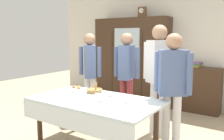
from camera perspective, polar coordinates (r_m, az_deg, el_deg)
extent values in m
cube|color=silver|center=(5.67, 14.11, 5.45)|extent=(6.40, 0.10, 2.70)
cylinder|color=#3D2819|center=(3.63, -16.85, -12.04)|extent=(0.07, 0.07, 0.71)
cylinder|color=#3D2819|center=(4.08, -9.08, -9.53)|extent=(0.07, 0.07, 0.71)
cylinder|color=#3D2819|center=(3.31, 10.42, -13.85)|extent=(0.07, 0.07, 0.71)
cube|color=silver|center=(3.26, -3.98, -7.18)|extent=(1.75, 0.98, 0.03)
cube|color=silver|center=(2.95, -9.99, -11.70)|extent=(1.75, 0.01, 0.24)
cube|color=#3D2819|center=(5.81, 4.61, 2.30)|extent=(1.84, 0.45, 2.01)
cube|color=silver|center=(5.58, 3.49, 6.22)|extent=(0.66, 0.01, 0.72)
cube|color=black|center=(5.84, 0.03, 1.37)|extent=(0.01, 0.01, 1.61)
cube|color=black|center=(5.43, 7.13, 0.80)|extent=(0.01, 0.01, 1.61)
cube|color=brown|center=(5.67, 7.22, 13.51)|extent=(0.18, 0.10, 0.24)
cylinder|color=white|center=(5.63, 6.97, 13.85)|extent=(0.11, 0.01, 0.11)
cube|color=black|center=(5.63, 6.94, 14.01)|extent=(0.00, 0.00, 0.04)
cube|color=black|center=(5.61, 7.13, 13.86)|extent=(0.05, 0.00, 0.00)
cube|color=#3D2819|center=(5.36, 19.46, -4.38)|extent=(0.96, 0.35, 0.95)
cube|color=#B29333|center=(5.28, 19.71, 0.84)|extent=(0.15, 0.23, 0.04)
cube|color=#3D754C|center=(5.27, 19.72, 1.22)|extent=(0.14, 0.18, 0.03)
cube|color=#664C7A|center=(5.27, 19.74, 1.60)|extent=(0.16, 0.20, 0.04)
cylinder|color=white|center=(3.31, -3.43, -6.62)|extent=(0.13, 0.13, 0.01)
cylinder|color=white|center=(3.30, -3.43, -6.09)|extent=(0.08, 0.08, 0.05)
torus|color=white|center=(3.28, -2.90, -6.13)|extent=(0.04, 0.01, 0.04)
cylinder|color=#47230F|center=(3.30, -3.43, -5.72)|extent=(0.06, 0.06, 0.01)
cylinder|color=silver|center=(3.36, -0.33, -6.39)|extent=(0.13, 0.13, 0.01)
cylinder|color=silver|center=(3.35, -0.33, -5.87)|extent=(0.08, 0.08, 0.05)
torus|color=silver|center=(3.33, 0.21, -5.91)|extent=(0.04, 0.01, 0.04)
cylinder|color=silver|center=(3.10, -2.38, -7.61)|extent=(0.13, 0.13, 0.01)
cylinder|color=silver|center=(3.09, -2.38, -7.04)|extent=(0.08, 0.08, 0.05)
torus|color=silver|center=(3.07, -1.81, -7.10)|extent=(0.04, 0.01, 0.04)
cylinder|color=white|center=(3.62, -8.91, -5.40)|extent=(0.13, 0.13, 0.01)
cylinder|color=white|center=(3.62, -8.92, -4.91)|extent=(0.08, 0.08, 0.05)
torus|color=white|center=(3.59, -8.47, -4.95)|extent=(0.04, 0.01, 0.04)
cylinder|color=#47230F|center=(3.61, -8.92, -4.58)|extent=(0.06, 0.06, 0.01)
cylinder|color=white|center=(3.06, 3.58, -7.83)|extent=(0.13, 0.13, 0.01)
cylinder|color=white|center=(3.05, 3.59, -7.26)|extent=(0.08, 0.08, 0.05)
torus|color=white|center=(3.03, 4.21, -7.31)|extent=(0.04, 0.01, 0.04)
cylinder|color=#47230F|center=(3.05, 3.59, -6.87)|extent=(0.06, 0.06, 0.01)
cylinder|color=#9E7542|center=(3.61, -4.21, -5.02)|extent=(0.22, 0.22, 0.05)
torus|color=#9E7542|center=(3.61, -4.21, -4.63)|extent=(0.24, 0.24, 0.02)
cylinder|color=tan|center=(3.57, -4.03, -3.94)|extent=(0.03, 0.04, 0.12)
cylinder|color=tan|center=(3.58, -3.85, -3.91)|extent=(0.04, 0.03, 0.12)
cylinder|color=tan|center=(3.59, -3.75, -3.87)|extent=(0.02, 0.03, 0.12)
cylinder|color=white|center=(3.89, -8.65, -4.42)|extent=(0.28, 0.28, 0.01)
ellipsoid|color=#BC7F3D|center=(3.85, -7.96, -4.18)|extent=(0.07, 0.05, 0.04)
ellipsoid|color=#BC7F3D|center=(3.92, -7.93, -3.96)|extent=(0.07, 0.05, 0.04)
ellipsoid|color=#BC7F3D|center=(3.94, -9.10, -3.93)|extent=(0.07, 0.05, 0.04)
cube|color=silver|center=(2.84, 3.68, -9.14)|extent=(0.10, 0.01, 0.00)
ellipsoid|color=silver|center=(2.81, 4.65, -9.28)|extent=(0.03, 0.02, 0.01)
cube|color=silver|center=(2.90, -3.23, -8.77)|extent=(0.10, 0.01, 0.00)
ellipsoid|color=silver|center=(2.87, -2.34, -8.93)|extent=(0.03, 0.02, 0.01)
cube|color=silver|center=(2.65, 2.43, -10.39)|extent=(0.10, 0.01, 0.00)
ellipsoid|color=silver|center=(2.62, 3.47, -10.57)|extent=(0.03, 0.02, 0.01)
cylinder|color=silver|center=(4.71, -5.88, -6.48)|extent=(0.11, 0.11, 0.81)
cylinder|color=silver|center=(4.62, -4.45, -6.76)|extent=(0.11, 0.11, 0.81)
cube|color=slate|center=(4.54, -5.28, 2.07)|extent=(0.39, 0.40, 0.61)
sphere|color=tan|center=(4.51, -5.35, 7.30)|extent=(0.22, 0.22, 0.22)
cylinder|color=slate|center=(4.68, -7.37, 2.22)|extent=(0.08, 0.08, 0.55)
cylinder|color=slate|center=(4.40, -3.07, 1.91)|extent=(0.08, 0.08, 0.55)
cylinder|color=silver|center=(3.98, 9.79, -8.83)|extent=(0.11, 0.11, 0.87)
cylinder|color=silver|center=(3.93, 11.81, -9.13)|extent=(0.11, 0.11, 0.87)
cube|color=silver|center=(3.80, 11.10, 2.06)|extent=(0.33, 0.41, 0.65)
sphere|color=tan|center=(3.78, 11.28, 8.76)|extent=(0.24, 0.24, 0.24)
cylinder|color=silver|center=(3.89, 8.12, 2.27)|extent=(0.08, 0.08, 0.59)
cylinder|color=silver|center=(3.72, 14.21, 1.84)|extent=(0.08, 0.08, 0.59)
cylinder|color=#933338|center=(4.48, 2.59, -7.18)|extent=(0.11, 0.11, 0.81)
cylinder|color=#933338|center=(4.41, 4.26, -7.45)|extent=(0.11, 0.11, 0.81)
cube|color=slate|center=(4.31, 3.50, 1.84)|extent=(0.27, 0.39, 0.61)
sphere|color=tan|center=(4.29, 3.55, 7.35)|extent=(0.22, 0.22, 0.22)
cylinder|color=slate|center=(4.43, 1.05, 2.01)|extent=(0.08, 0.08, 0.55)
cylinder|color=slate|center=(4.21, 6.08, 1.65)|extent=(0.08, 0.08, 0.55)
cylinder|color=silver|center=(3.46, 12.69, -12.10)|extent=(0.11, 0.11, 0.80)
cylinder|color=silver|center=(3.42, 15.08, -12.47)|extent=(0.11, 0.11, 0.80)
cube|color=slate|center=(3.27, 14.29, -0.63)|extent=(0.41, 0.37, 0.60)
sphere|color=tan|center=(3.23, 14.55, 6.58)|extent=(0.22, 0.22, 0.22)
cylinder|color=slate|center=(3.35, 10.75, -0.32)|extent=(0.08, 0.08, 0.54)
cylinder|color=slate|center=(3.20, 18.00, -0.95)|extent=(0.08, 0.08, 0.54)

